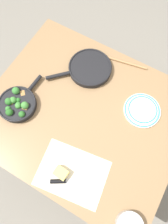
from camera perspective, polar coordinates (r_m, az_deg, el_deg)
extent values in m
plane|color=slate|center=(1.99, 0.00, -7.64)|extent=(14.00, 14.00, 0.00)
cube|color=olive|center=(1.26, 0.00, -0.53)|extent=(1.22, 1.04, 0.03)
cylinder|color=#BCBCC1|center=(1.61, 10.11, -28.66)|extent=(0.05, 0.05, 0.74)
cylinder|color=#BCBCC1|center=(1.93, -7.66, 14.83)|extent=(0.05, 0.05, 0.74)
cylinder|color=black|center=(1.31, -18.43, 1.99)|extent=(0.23, 0.23, 0.04)
torus|color=black|center=(1.30, -18.69, 2.31)|extent=(0.24, 0.24, 0.01)
cylinder|color=black|center=(1.34, -13.84, 8.08)|extent=(0.03, 0.12, 0.02)
cylinder|color=#357027|center=(1.32, -19.23, 2.79)|extent=(0.01, 0.01, 0.02)
sphere|color=#428438|center=(1.30, -19.58, 3.23)|extent=(0.04, 0.04, 0.04)
cylinder|color=#357027|center=(1.30, -18.01, 1.33)|extent=(0.01, 0.01, 0.02)
sphere|color=#428438|center=(1.28, -18.31, 1.70)|extent=(0.04, 0.04, 0.04)
cylinder|color=#2C6823|center=(1.34, -18.53, 5.25)|extent=(0.02, 0.02, 0.03)
sphere|color=#387A33|center=(1.32, -18.91, 5.77)|extent=(0.05, 0.05, 0.05)
cylinder|color=#245B1C|center=(1.32, -18.05, 2.90)|extent=(0.01, 0.01, 0.02)
sphere|color=#2D6B28|center=(1.30, -18.30, 3.23)|extent=(0.03, 0.03, 0.03)
cylinder|color=#2C6823|center=(1.32, -20.56, 0.54)|extent=(0.01, 0.01, 0.02)
sphere|color=#387A33|center=(1.30, -20.86, 0.86)|extent=(0.03, 0.03, 0.03)
cylinder|color=#205218|center=(1.30, -20.16, -0.48)|extent=(0.02, 0.02, 0.02)
sphere|color=#286023|center=(1.28, -20.56, -0.07)|extent=(0.04, 0.04, 0.04)
cylinder|color=#357027|center=(1.29, -16.22, 1.37)|extent=(0.02, 0.02, 0.03)
sphere|color=#428438|center=(1.26, -16.56, 1.84)|extent=(0.05, 0.05, 0.05)
cylinder|color=#2C6823|center=(1.31, -18.00, 1.64)|extent=(0.01, 0.01, 0.02)
sphere|color=#387A33|center=(1.29, -18.29, 2.00)|extent=(0.04, 0.04, 0.04)
cylinder|color=#245B1C|center=(1.28, -17.06, -0.96)|extent=(0.01, 0.01, 0.02)
sphere|color=#2D6B28|center=(1.25, -17.36, -0.60)|extent=(0.04, 0.04, 0.04)
cylinder|color=#245B1C|center=(1.33, -20.30, 2.39)|extent=(0.02, 0.02, 0.03)
sphere|color=#2D6B28|center=(1.30, -20.71, 2.86)|extent=(0.05, 0.05, 0.05)
cube|color=#9E703D|center=(1.32, -19.91, 1.71)|extent=(0.04, 0.04, 0.03)
cube|color=#9E703D|center=(1.31, -17.79, 2.51)|extent=(0.04, 0.03, 0.03)
cube|color=#9E703D|center=(1.33, -16.97, 4.95)|extent=(0.04, 0.04, 0.03)
cube|color=#9E703D|center=(1.31, -17.20, 2.97)|extent=(0.03, 0.04, 0.03)
cube|color=olive|center=(1.32, -19.91, 2.66)|extent=(0.04, 0.03, 0.03)
cube|color=olive|center=(1.28, -16.25, 1.30)|extent=(0.04, 0.05, 0.04)
cylinder|color=black|center=(1.37, 1.76, 12.38)|extent=(0.28, 0.28, 0.04)
torus|color=black|center=(1.35, 1.78, 12.78)|extent=(0.29, 0.29, 0.01)
cylinder|color=black|center=(1.34, -7.53, 10.31)|extent=(0.13, 0.13, 0.02)
cylinder|color=#E5CC60|center=(1.37, 1.76, 12.40)|extent=(0.23, 0.23, 0.02)
cylinder|color=#A87A4C|center=(1.43, 10.85, 13.97)|extent=(0.34, 0.08, 0.02)
ellipsoid|color=#A87A4C|center=(1.45, 3.20, 16.32)|extent=(0.07, 0.05, 0.02)
cube|color=beige|center=(1.18, -3.35, -17.03)|extent=(0.42, 0.33, 0.00)
cube|color=silver|center=(1.17, -1.21, -19.06)|extent=(0.15, 0.11, 0.01)
cylinder|color=black|center=(1.17, -7.45, -19.04)|extent=(0.09, 0.06, 0.02)
cube|color=#E0C15B|center=(1.16, -6.55, -16.87)|extent=(0.08, 0.06, 0.05)
cylinder|color=white|center=(1.30, 16.23, 0.44)|extent=(0.23, 0.23, 0.01)
torus|color=teal|center=(1.29, 16.30, 0.53)|extent=(0.22, 0.22, 0.01)
cylinder|color=white|center=(1.29, 16.37, 0.62)|extent=(0.19, 0.19, 0.01)
torus|color=teal|center=(1.28, 16.44, 0.72)|extent=(0.18, 0.18, 0.01)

